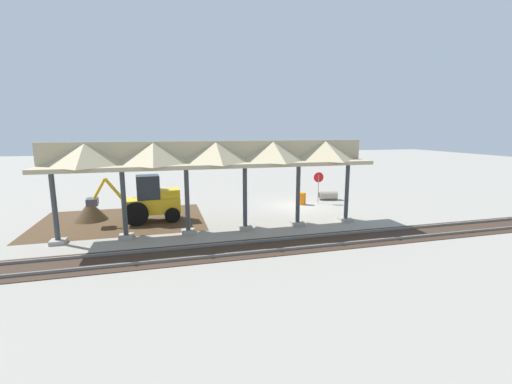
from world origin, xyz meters
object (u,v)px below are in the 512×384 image
backhoe (150,201)px  traffic_barrel (302,199)px  concrete_pipe (328,195)px  stop_sign (318,181)px

backhoe → traffic_barrel: 10.92m
concrete_pipe → traffic_barrel: 2.87m
concrete_pipe → traffic_barrel: bearing=21.9°
backhoe → traffic_barrel: backhoe is taller
stop_sign → traffic_barrel: 1.82m
concrete_pipe → stop_sign: bearing=36.9°
traffic_barrel → stop_sign: bearing=-177.4°
stop_sign → traffic_barrel: (1.32, 0.06, -1.25)m
stop_sign → concrete_pipe: size_ratio=1.53×
concrete_pipe → traffic_barrel: (2.66, 1.07, 0.08)m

